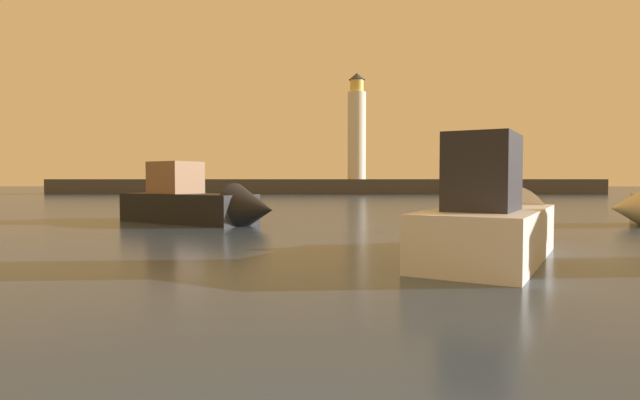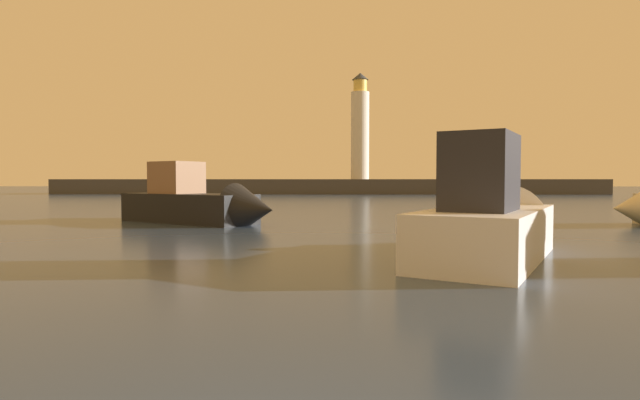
# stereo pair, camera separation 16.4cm
# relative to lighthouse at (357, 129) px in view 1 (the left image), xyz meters

# --- Properties ---
(ground_plane) EXTENTS (220.00, 220.00, 0.00)m
(ground_plane) POSITION_rel_lighthouse_xyz_m (-4.24, -32.95, -8.54)
(ground_plane) COLOR #2D3D51
(breakwater) EXTENTS (71.26, 6.43, 1.93)m
(breakwater) POSITION_rel_lighthouse_xyz_m (-4.24, 0.00, -7.57)
(breakwater) COLOR #423F3D
(breakwater) RESTS_ON ground_plane
(lighthouse) EXTENTS (2.39, 2.39, 13.96)m
(lighthouse) POSITION_rel_lighthouse_xyz_m (0.00, 0.00, 0.00)
(lighthouse) COLOR silver
(lighthouse) RESTS_ON breakwater
(motorboat_2) EXTENTS (5.41, 7.40, 3.26)m
(motorboat_2) POSITION_rel_lighthouse_xyz_m (0.11, -55.01, -7.71)
(motorboat_2) COLOR white
(motorboat_2) RESTS_ON ground_plane
(motorboat_3) EXTENTS (7.80, 6.03, 3.00)m
(motorboat_3) POSITION_rel_lighthouse_xyz_m (-9.36, -46.06, -7.70)
(motorboat_3) COLOR black
(motorboat_3) RESTS_ON ground_plane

